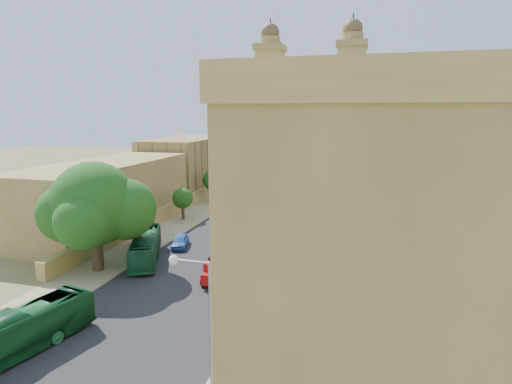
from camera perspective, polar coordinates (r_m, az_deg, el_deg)
The scene contains 36 objects.
ground at distance 36.02m, azimuth -11.28°, elevation -13.75°, with size 260.00×260.00×0.00m, color brown.
road_surface at distance 62.85m, azimuth 0.96°, elevation -2.93°, with size 14.00×140.00×0.01m, color black.
sidewalk_east at distance 61.27m, azimuth 9.62°, elevation -3.44°, with size 5.00×140.00×0.01m, color #988964.
sidewalk_west at distance 65.78m, azimuth -7.09°, elevation -2.40°, with size 5.00×140.00×0.01m, color #988964.
kerb_east at distance 61.53m, azimuth 7.30°, elevation -3.26°, with size 0.25×140.00×0.12m, color #988964.
kerb_west at distance 64.87m, azimuth -5.05°, elevation -2.49°, with size 0.25×140.00×0.12m, color #988964.
townhouse_a at distance 27.52m, azimuth 16.51°, elevation -7.46°, with size 9.00×14.00×16.40m.
townhouse_b at distance 41.23m, azimuth 16.12°, elevation -2.53°, with size 9.00×14.00×14.90m.
townhouse_c at distance 54.78m, azimuth 16.04°, elevation 1.99°, with size 9.00×14.00×17.40m.
townhouse_d at distance 68.75m, azimuth 15.90°, elevation 3.05°, with size 9.00×14.00×15.90m.
corner_block at distance 14.50m, azimuth 20.08°, elevation -18.19°, with size 9.20×10.20×15.70m.
west_wall at distance 58.08m, azimuth -13.61°, elevation -3.46°, with size 1.00×40.00×1.80m, color #A38649.
west_building_low at distance 58.59m, azimuth -19.41°, elevation -0.35°, with size 10.00×28.00×8.40m, color olive.
west_building_mid at distance 80.92m, azimuth -8.99°, elevation 3.59°, with size 10.00×22.00×10.00m, color tan.
church at distance 108.99m, azimuth 7.37°, elevation 7.80°, with size 28.00×22.50×36.30m.
ficus_tree at distance 42.15m, azimuth -20.66°, elevation -1.89°, with size 10.34×9.51×10.34m.
street_tree_a at distance 49.55m, azimuth -15.63°, elevation -3.03°, with size 3.28×3.28×5.04m.
street_tree_b at distance 59.99m, azimuth -9.77°, elevation -0.86°, with size 2.88×2.88×4.43m.
street_tree_c at distance 70.73m, azimuth -5.69°, elevation 1.57°, with size 3.56×3.56×5.47m.
street_tree_d at distance 81.93m, azimuth -2.70°, elevation 2.82°, with size 3.52×3.52×5.41m.
streetlamp at distance 21.00m, azimuth -7.28°, elevation -16.49°, with size 2.11×0.44×8.22m.
red_truck at distance 38.69m, azimuth -4.37°, elevation -9.57°, with size 2.64×5.64×3.20m.
olive_pickup at distance 52.10m, azimuth 3.44°, elevation -4.69°, with size 2.50×5.05×2.04m.
bus_green_south at distance 31.20m, azimuth -29.32°, elevation -16.12°, with size 2.37×10.12×2.82m, color #135129.
bus_green_north at distance 44.74m, azimuth -14.48°, elevation -7.08°, with size 2.34×10.00×2.79m, color #17542F.
bus_red_east at distance 45.33m, azimuth 0.93°, elevation -6.27°, with size 2.63×11.22×3.13m, color red.
bus_cream_east at distance 63.50m, azimuth 5.53°, elevation -1.47°, with size 2.49×10.66×2.97m, color beige.
car_blue_a at distance 48.31m, azimuth -10.08°, elevation -6.47°, with size 1.60×3.97×1.35m, color #3F72CE.
car_white_a at distance 67.43m, azimuth -1.29°, elevation -1.40°, with size 1.45×4.16×1.37m, color silver.
car_cream at distance 58.54m, azimuth 4.92°, elevation -3.29°, with size 2.33×5.05×1.40m, color #F5E2B8.
car_dkblue at distance 77.98m, azimuth 1.49°, elevation 0.23°, with size 1.86×4.57×1.33m, color #14154C.
car_white_b at distance 74.45m, azimuth 6.28°, elevation -0.35°, with size 1.51×3.76×1.28m, color white.
car_blue_b at distance 89.70m, azimuth 5.08°, elevation 1.52°, with size 1.28×3.67×1.21m, color #3B92D2.
pedestrian_a at distance 36.24m, azimuth 7.84°, elevation -11.79°, with size 0.72×0.47×1.97m, color black.
pedestrian_b at distance 25.28m, azimuth 3.32°, elevation -22.64°, with size 0.86×0.67×1.76m, color #302D24.
pedestrian_c at distance 47.03m, azimuth 6.01°, elevation -6.70°, with size 0.91×0.38×1.56m, color #303037.
Camera 1 is at (15.06, -29.21, 14.75)m, focal length 30.00 mm.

